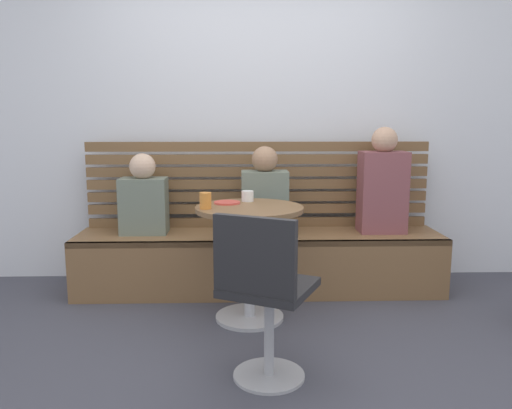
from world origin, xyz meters
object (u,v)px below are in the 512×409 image
at_px(person_child_left, 144,199).
at_px(white_chair, 264,292).
at_px(cup_ceramic_white, 248,196).
at_px(plate_small, 227,203).
at_px(booth_bench, 259,262).
at_px(cup_tumbler_orange, 205,201).
at_px(cafe_table, 249,241).
at_px(person_child_middle, 265,196).
at_px(person_adult, 383,185).

bearing_deg(person_child_left, white_chair, -59.55).
bearing_deg(cup_ceramic_white, plate_small, -148.12).
bearing_deg(booth_bench, white_chair, -91.29).
distance_m(white_chair, cup_tumbler_orange, 0.86).
relative_size(cafe_table, cup_tumbler_orange, 7.40).
distance_m(white_chair, person_child_middle, 1.38).
distance_m(cafe_table, white_chair, 0.81).
xyz_separation_m(booth_bench, cafe_table, (-0.08, -0.55, 0.30)).
xyz_separation_m(cafe_table, person_child_middle, (0.12, 0.55, 0.21)).
distance_m(booth_bench, white_chair, 1.38).
bearing_deg(cafe_table, person_child_middle, 77.52).
distance_m(booth_bench, plate_small, 0.72).
xyz_separation_m(person_child_middle, cup_ceramic_white, (-0.13, -0.35, 0.05)).
relative_size(person_adult, cup_tumbler_orange, 7.85).
xyz_separation_m(white_chair, person_child_left, (-0.82, 1.40, 0.24)).
relative_size(person_child_left, cup_tumbler_orange, 5.94).
xyz_separation_m(cafe_table, plate_small, (-0.14, 0.12, 0.23)).
relative_size(person_adult, plate_small, 4.62).
distance_m(booth_bench, person_child_middle, 0.51).
distance_m(person_child_middle, plate_small, 0.51).
bearing_deg(booth_bench, person_child_middle, -3.54).
bearing_deg(plate_small, cup_tumbler_orange, -123.08).
distance_m(white_chair, person_adult, 1.72).
bearing_deg(booth_bench, cup_tumbler_orange, -119.32).
distance_m(cafe_table, person_child_middle, 0.60).
bearing_deg(plate_small, person_adult, 22.13).
relative_size(person_child_middle, cup_ceramic_white, 8.09).
height_order(booth_bench, cup_ceramic_white, cup_ceramic_white).
height_order(person_adult, person_child_middle, person_adult).
bearing_deg(cafe_table, white_chair, -86.26).
xyz_separation_m(person_adult, person_child_middle, (-0.88, -0.04, -0.07)).
distance_m(white_chair, person_child_left, 1.64).
height_order(person_child_left, cup_tumbler_orange, person_child_left).
height_order(cafe_table, cup_ceramic_white, cup_ceramic_white).
distance_m(cup_ceramic_white, plate_small, 0.16).
xyz_separation_m(cup_ceramic_white, plate_small, (-0.13, -0.08, -0.03)).
height_order(white_chair, person_child_left, person_child_left).
xyz_separation_m(cafe_table, cup_tumbler_orange, (-0.27, -0.07, 0.27)).
xyz_separation_m(cafe_table, white_chair, (0.05, -0.81, -0.05)).
bearing_deg(white_chair, plate_small, 101.88).
xyz_separation_m(booth_bench, person_child_left, (-0.85, 0.04, 0.48)).
bearing_deg(cup_ceramic_white, person_child_middle, 69.41).
bearing_deg(cup_tumbler_orange, person_child_middle, 57.97).
distance_m(person_adult, cup_ceramic_white, 1.08).
bearing_deg(person_child_middle, cup_ceramic_white, -110.59).
distance_m(white_chair, plate_small, 0.99).
relative_size(person_child_middle, plate_small, 3.81).
bearing_deg(person_child_left, person_adult, -0.24).
bearing_deg(cup_ceramic_white, cafe_table, -87.61).
distance_m(person_child_left, person_child_middle, 0.89).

